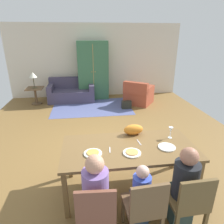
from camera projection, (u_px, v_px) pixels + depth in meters
ground_plane at (105, 132)px, 5.04m from camera, size 6.48×6.68×0.02m
back_wall at (96, 61)px, 7.69m from camera, size 6.48×0.10×2.70m
dining_table at (129, 151)px, 2.95m from camera, size 1.94×0.95×0.76m
plate_near_man at (93, 153)px, 2.74m from camera, size 0.25×0.25×0.02m
pizza_near_man at (93, 152)px, 2.74m from camera, size 0.17×0.17×0.01m
plate_near_child at (132, 153)px, 2.75m from camera, size 0.25×0.25×0.02m
pizza_near_child at (132, 152)px, 2.75m from camera, size 0.17×0.17×0.01m
plate_near_woman at (167, 147)px, 2.89m from camera, size 0.25×0.25×0.02m
wine_glass at (171, 130)px, 3.13m from camera, size 0.07×0.07×0.19m
fork at (110, 150)px, 2.84m from camera, size 0.03×0.15×0.01m
knife at (139, 142)px, 3.04m from camera, size 0.03×0.17×0.01m
dining_chair_man at (96, 211)px, 2.18m from camera, size 0.45×0.45×0.87m
person_man at (96, 198)px, 2.33m from camera, size 0.30×0.41×1.11m
dining_chair_child at (145, 206)px, 2.25m from camera, size 0.44×0.44×0.87m
person_child at (140, 199)px, 2.42m from camera, size 0.22×0.29×0.92m
dining_chair_woman at (189, 201)px, 2.31m from camera, size 0.43×0.43×0.87m
person_woman at (182, 189)px, 2.47m from camera, size 0.30×0.40×1.11m
cat at (133, 130)px, 3.26m from camera, size 0.33×0.18×0.17m
area_rug at (92, 107)px, 6.79m from camera, size 2.60×1.80×0.01m
couch at (72, 92)px, 7.39m from camera, size 1.64×0.86×0.82m
armchair at (138, 95)px, 7.03m from camera, size 1.19×1.20×0.82m
armoire at (93, 71)px, 7.42m from camera, size 1.10×0.59×2.10m
side_table at (35, 94)px, 6.97m from camera, size 0.56×0.56×0.58m
table_lamp at (33, 75)px, 6.74m from camera, size 0.26×0.26×0.54m
handbag at (126, 105)px, 6.61m from camera, size 0.32×0.16×0.26m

